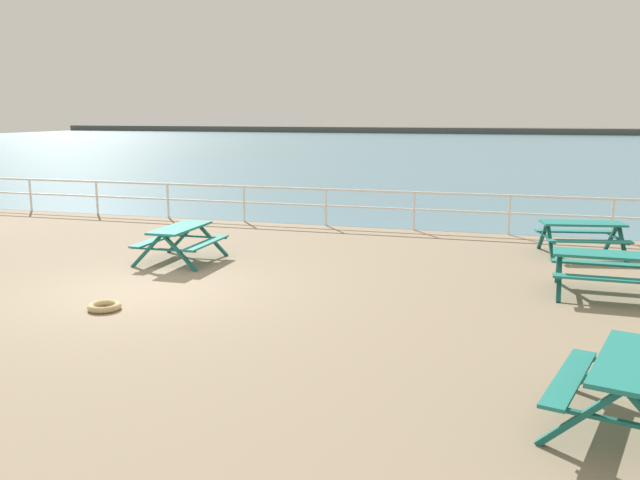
# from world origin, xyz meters

# --- Properties ---
(ground_plane) EXTENTS (30.00, 24.00, 0.20)m
(ground_plane) POSITION_xyz_m (0.00, 0.00, -0.10)
(ground_plane) COLOR gray
(sea_band) EXTENTS (142.00, 90.00, 0.01)m
(sea_band) POSITION_xyz_m (0.00, 52.75, 0.00)
(sea_band) COLOR teal
(sea_band) RESTS_ON ground
(distant_shoreline) EXTENTS (142.00, 6.00, 1.80)m
(distant_shoreline) POSITION_xyz_m (0.00, 95.75, 0.00)
(distant_shoreline) COLOR #4C4C47
(distant_shoreline) RESTS_ON ground
(seaward_railing) EXTENTS (23.07, 0.07, 1.08)m
(seaward_railing) POSITION_xyz_m (0.00, 7.75, 0.77)
(seaward_railing) COLOR white
(seaward_railing) RESTS_ON ground
(picnic_table_near_left) EXTENTS (1.91, 2.12, 0.80)m
(picnic_table_near_left) POSITION_xyz_m (7.80, -3.55, 0.58)
(picnic_table_near_left) COLOR #1E7A70
(picnic_table_near_left) RESTS_ON ground
(picnic_table_near_right) EXTENTS (1.56, 1.82, 0.80)m
(picnic_table_near_right) POSITION_xyz_m (-0.47, 2.30, 0.58)
(picnic_table_near_right) COLOR #1E7A70
(picnic_table_near_right) RESTS_ON ground
(picnic_table_mid_centre) EXTENTS (1.84, 1.59, 0.80)m
(picnic_table_mid_centre) POSITION_xyz_m (8.14, 1.95, 0.58)
(picnic_table_mid_centre) COLOR #1E7A70
(picnic_table_mid_centre) RESTS_ON ground
(picnic_table_far_left) EXTENTS (2.05, 1.82, 0.80)m
(picnic_table_far_left) POSITION_xyz_m (8.03, 5.46, 0.58)
(picnic_table_far_left) COLOR #1E7A70
(picnic_table_far_left) RESTS_ON ground
(rope_coil) EXTENTS (0.55, 0.55, 0.11)m
(rope_coil) POSITION_xyz_m (0.06, -1.37, 0.06)
(rope_coil) COLOR tan
(rope_coil) RESTS_ON ground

